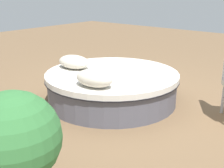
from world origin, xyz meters
TOP-DOWN VIEW (x-y plane):
  - ground_plane at (0.00, 0.00)m, footprint 16.00×16.00m
  - round_bed at (0.00, 0.00)m, footprint 1.99×1.99m
  - throw_pillow_0 at (-0.61, -0.19)m, footprint 0.55×0.37m
  - throw_pillow_1 at (0.24, -0.64)m, footprint 0.54×0.36m
  - planter at (0.99, -2.27)m, footprint 0.69×0.69m

SIDE VIEW (x-z plane):
  - ground_plane at x=0.00m, z-range 0.00..0.00m
  - round_bed at x=0.00m, z-range 0.01..0.46m
  - throw_pillow_0 at x=-0.61m, z-range 0.46..0.66m
  - throw_pillow_1 at x=0.24m, z-range 0.46..0.67m
  - planter at x=0.99m, z-range 0.07..1.06m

